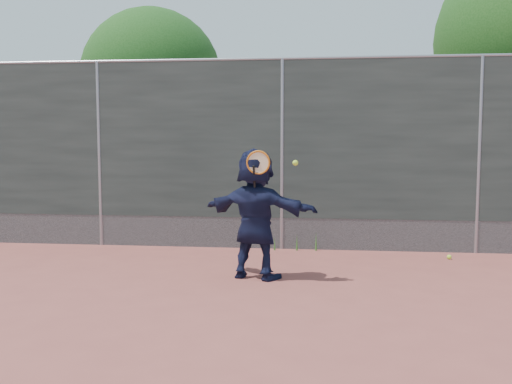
# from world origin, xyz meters

# --- Properties ---
(ground) EXTENTS (80.00, 80.00, 0.00)m
(ground) POSITION_xyz_m (0.00, 0.00, 0.00)
(ground) COLOR #9E4C42
(ground) RESTS_ON ground
(player) EXTENTS (1.59, 0.93, 1.64)m
(player) POSITION_xyz_m (-0.19, 1.54, 0.82)
(player) COLOR #131836
(player) RESTS_ON ground
(ball_ground) EXTENTS (0.07, 0.07, 0.07)m
(ball_ground) POSITION_xyz_m (2.49, 2.97, 0.03)
(ball_ground) COLOR #C5F837
(ball_ground) RESTS_ON ground
(fence) EXTENTS (20.00, 0.06, 3.03)m
(fence) POSITION_xyz_m (-0.00, 3.50, 1.58)
(fence) COLOR #38423D
(fence) RESTS_ON ground
(swing_action) EXTENTS (0.63, 0.13, 0.51)m
(swing_action) POSITION_xyz_m (-0.09, 1.34, 1.45)
(swing_action) COLOR #CD6613
(swing_action) RESTS_ON ground
(tree_left) EXTENTS (3.15, 3.00, 4.53)m
(tree_left) POSITION_xyz_m (-2.85, 6.55, 2.94)
(tree_left) COLOR #382314
(tree_left) RESTS_ON ground
(weed_clump) EXTENTS (0.68, 0.07, 0.30)m
(weed_clump) POSITION_xyz_m (0.29, 3.38, 0.13)
(weed_clump) COLOR #387226
(weed_clump) RESTS_ON ground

